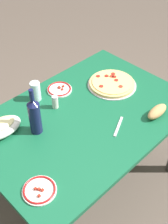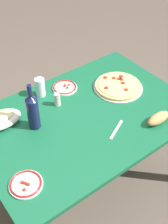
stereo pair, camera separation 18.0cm
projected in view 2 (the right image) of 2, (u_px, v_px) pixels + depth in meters
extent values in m
plane|color=brown|center=(84.00, 184.00, 2.32)|extent=(8.00, 8.00, 0.00)
cube|color=#145938|center=(84.00, 117.00, 1.83)|extent=(1.33, 0.90, 0.03)
cylinder|color=#33302D|center=(112.00, 95.00, 2.58)|extent=(0.07, 0.07, 0.71)
cylinder|color=#B7B7BC|center=(118.00, 87.00, 2.02)|extent=(0.34, 0.34, 0.01)
cylinder|color=#DBB26B|center=(118.00, 86.00, 2.01)|extent=(0.31, 0.31, 0.02)
cylinder|color=#EACC75|center=(118.00, 85.00, 2.01)|extent=(0.28, 0.28, 0.01)
cylinder|color=maroon|center=(105.00, 78.00, 2.06)|extent=(0.03, 0.03, 0.00)
cylinder|color=maroon|center=(123.00, 83.00, 2.01)|extent=(0.03, 0.03, 0.00)
cylinder|color=maroon|center=(121.00, 79.00, 2.04)|extent=(0.03, 0.03, 0.00)
cylinder|color=maroon|center=(106.00, 88.00, 1.97)|extent=(0.03, 0.03, 0.00)
cylinder|color=#B22D1E|center=(119.00, 79.00, 2.05)|extent=(0.03, 0.03, 0.00)
cylinder|color=maroon|center=(121.00, 76.00, 2.07)|extent=(0.03, 0.03, 0.00)
cylinder|color=#B22D1E|center=(126.00, 90.00, 1.96)|extent=(0.03, 0.03, 0.00)
cylinder|color=maroon|center=(114.00, 78.00, 2.05)|extent=(0.03, 0.03, 0.00)
ellipsoid|color=white|center=(2.00, 120.00, 1.74)|extent=(0.24, 0.15, 0.07)
ellipsoid|color=#AD2819|center=(1.00, 118.00, 1.73)|extent=(0.20, 0.12, 0.03)
ellipsoid|color=beige|center=(1.00, 116.00, 1.72)|extent=(0.17, 0.10, 0.02)
cylinder|color=#141942|center=(33.00, 114.00, 1.68)|extent=(0.07, 0.07, 0.20)
cone|color=#141942|center=(31.00, 98.00, 1.60)|extent=(0.07, 0.07, 0.03)
cylinder|color=#141942|center=(30.00, 91.00, 1.57)|extent=(0.03, 0.03, 0.07)
cylinder|color=silver|center=(40.00, 87.00, 1.92)|extent=(0.06, 0.06, 0.13)
cylinder|color=white|center=(65.00, 88.00, 2.02)|extent=(0.17, 0.17, 0.01)
torus|color=red|center=(65.00, 87.00, 2.01)|extent=(0.16, 0.16, 0.01)
cube|color=#AD2819|center=(65.00, 86.00, 2.01)|extent=(0.01, 0.01, 0.01)
cube|color=#AD2819|center=(69.00, 85.00, 2.02)|extent=(0.01, 0.01, 0.01)
cube|color=#AD2819|center=(65.00, 85.00, 2.02)|extent=(0.01, 0.01, 0.01)
cube|color=#AD2819|center=(67.00, 88.00, 2.00)|extent=(0.01, 0.01, 0.01)
cylinder|color=white|center=(26.00, 185.00, 1.44)|extent=(0.17, 0.17, 0.01)
torus|color=red|center=(26.00, 184.00, 1.44)|extent=(0.16, 0.16, 0.01)
cube|color=#AD2819|center=(22.00, 182.00, 1.44)|extent=(0.01, 0.01, 0.01)
cube|color=#AD2819|center=(29.00, 184.00, 1.43)|extent=(0.01, 0.01, 0.01)
cube|color=#AD2819|center=(26.00, 183.00, 1.44)|extent=(0.01, 0.01, 0.01)
cube|color=#AD2819|center=(24.00, 190.00, 1.41)|extent=(0.01, 0.01, 0.01)
ellipsoid|color=tan|center=(158.00, 118.00, 1.75)|extent=(0.17, 0.07, 0.06)
cylinder|color=silver|center=(57.00, 100.00, 1.87)|extent=(0.04, 0.04, 0.07)
cylinder|color=#B7B7BC|center=(57.00, 95.00, 1.84)|extent=(0.04, 0.04, 0.01)
cube|color=#B7B7BC|center=(116.00, 130.00, 1.73)|extent=(0.16, 0.09, 0.00)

